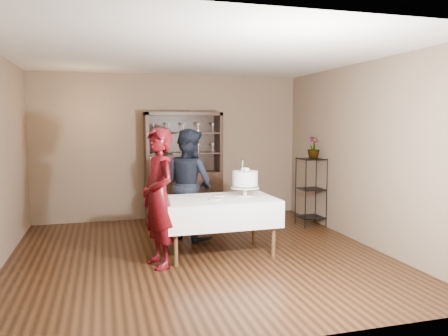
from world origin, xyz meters
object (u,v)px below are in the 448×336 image
at_px(woman, 158,198).
at_px(man, 189,184).
at_px(cake_table, 218,211).
at_px(potted_plant, 314,148).
at_px(plant_etagere, 311,189).
at_px(cake, 245,180).
at_px(china_hutch, 184,184).

distance_m(woman, man, 1.35).
xyz_separation_m(woman, man, (0.62, 1.20, -0.02)).
distance_m(cake_table, man, 0.95).
bearing_deg(potted_plant, man, -171.93).
height_order(cake_table, potted_plant, potted_plant).
bearing_deg(plant_etagere, cake, -145.44).
bearing_deg(potted_plant, woman, -152.35).
bearing_deg(man, cake, -173.78).
height_order(china_hutch, man, china_hutch).
bearing_deg(cake, man, 129.28).
bearing_deg(china_hutch, man, -96.75).
bearing_deg(china_hutch, cake_table, -87.96).
bearing_deg(woman, china_hutch, 145.97).
relative_size(cake, potted_plant, 1.47).
bearing_deg(plant_etagere, china_hutch, 153.17).
distance_m(man, potted_plant, 2.37).
distance_m(china_hutch, woman, 2.67).
xyz_separation_m(woman, potted_plant, (2.91, 1.52, 0.50)).
relative_size(china_hutch, man, 1.16).
bearing_deg(cake, potted_plant, 34.49).
xyz_separation_m(man, potted_plant, (2.29, 0.32, 0.52)).
bearing_deg(woman, man, 135.66).
height_order(man, cake, man).
bearing_deg(woman, plant_etagere, 100.55).
relative_size(man, potted_plant, 4.55).
height_order(plant_etagere, cake_table, plant_etagere).
relative_size(plant_etagere, cake_table, 0.76).
xyz_separation_m(cake_table, cake, (0.41, 0.09, 0.40)).
height_order(cake_table, cake, cake).
xyz_separation_m(cake_table, woman, (-0.86, -0.31, 0.28)).
xyz_separation_m(china_hutch, woman, (-0.78, -2.54, 0.21)).
bearing_deg(china_hutch, woman, -107.01).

